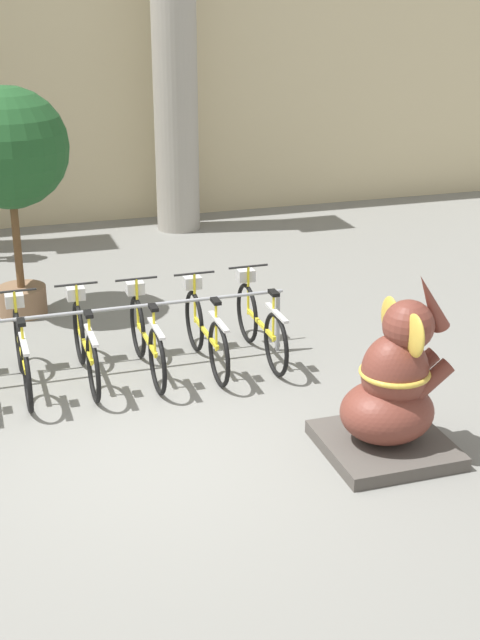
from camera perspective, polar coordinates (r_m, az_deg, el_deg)
The scene contains 11 objects.
ground_plane at distance 8.47m, azimuth -5.30°, elevation -8.48°, with size 60.00×60.00×0.00m, color slate.
building_facade at distance 15.91m, azimuth -12.82°, elevation 16.53°, with size 20.00×0.20×6.00m.
column_right at distance 15.31m, azimuth -4.18°, elevation 15.39°, with size 0.93×0.93×5.16m.
bike_rack at distance 9.93m, azimuth -8.13°, elevation -0.04°, with size 3.98×0.05×0.77m.
bicycle_1 at distance 9.78m, azimuth -13.78°, elevation -2.05°, with size 0.48×1.75×0.98m.
bicycle_2 at distance 9.85m, azimuth -9.89°, elevation -1.55°, with size 0.48×1.75×0.98m.
bicycle_3 at distance 9.94m, azimuth -6.02°, elevation -1.14°, with size 0.48×1.75×0.98m.
bicycle_4 at distance 10.07m, azimuth -2.24°, elevation -0.73°, with size 0.48×1.75×0.98m.
bicycle_5 at distance 10.31m, azimuth 1.29°, elevation -0.18°, with size 0.48×1.75×0.98m.
elephant_statue at distance 8.32m, azimuth 9.74°, elevation -4.66°, with size 1.15×1.15×1.75m.
potted_tree at distance 11.53m, azimuth -14.59°, elevation 10.20°, with size 1.51×1.51×2.94m.
Camera 1 is at (-1.48, -7.20, 4.20)m, focal length 50.00 mm.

